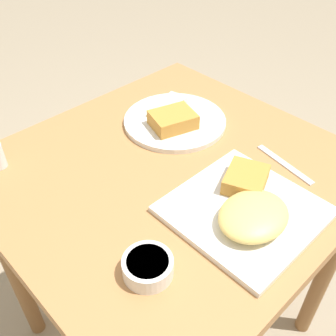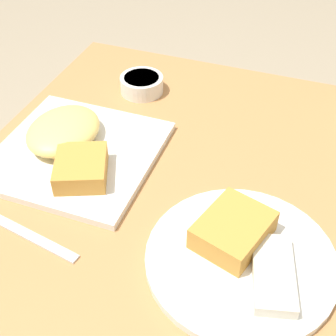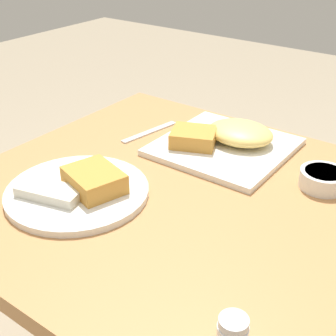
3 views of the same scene
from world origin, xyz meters
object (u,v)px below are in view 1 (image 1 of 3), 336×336
object	(u,v)px
butter_knife	(285,164)
plate_oval_far	(174,119)
plate_square_near	(248,208)
sauce_ramekin	(148,266)

from	to	relation	value
butter_knife	plate_oval_far	bearing A→B (deg)	22.79
plate_square_near	plate_oval_far	size ratio (longest dim) A/B	1.02
plate_oval_far	butter_knife	xyz separation A→B (m)	(0.07, -0.32, -0.01)
plate_square_near	butter_knife	world-z (taller)	plate_square_near
plate_square_near	butter_knife	distance (m)	0.20
plate_square_near	sauce_ramekin	bearing A→B (deg)	171.54
plate_square_near	sauce_ramekin	distance (m)	0.25
plate_oval_far	sauce_ramekin	world-z (taller)	plate_oval_far
plate_oval_far	plate_square_near	bearing A→B (deg)	-110.08
plate_square_near	plate_oval_far	world-z (taller)	plate_square_near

